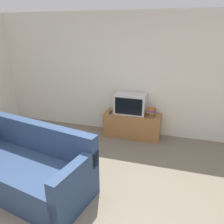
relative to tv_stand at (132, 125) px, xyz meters
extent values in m
cube|color=silver|center=(-0.18, 0.27, 1.03)|extent=(9.00, 0.06, 2.60)
cube|color=#9E6638|center=(0.00, 0.00, 0.00)|extent=(1.21, 0.44, 0.53)
cube|color=silver|center=(-0.06, 0.02, 0.48)|extent=(0.65, 0.39, 0.43)
cube|color=black|center=(-0.06, -0.18, 0.48)|extent=(0.57, 0.01, 0.35)
cube|color=navy|center=(-1.15, -2.15, -0.03)|extent=(2.12, 1.25, 0.48)
cube|color=navy|center=(-1.08, -1.79, 0.43)|extent=(1.98, 0.53, 0.45)
cube|color=navy|center=(-0.24, -2.33, 0.10)|extent=(0.31, 0.90, 0.72)
cube|color=#2D753D|center=(0.40, -0.02, 0.28)|extent=(0.13, 0.20, 0.02)
cube|color=#B72D28|center=(0.40, -0.02, 0.30)|extent=(0.13, 0.22, 0.03)
cube|color=#995623|center=(0.41, -0.02, 0.33)|extent=(0.12, 0.20, 0.02)
cube|color=#2D753D|center=(0.39, -0.02, 0.35)|extent=(0.15, 0.17, 0.02)
cube|color=gold|center=(0.39, -0.03, 0.37)|extent=(0.16, 0.18, 0.02)
cube|color=#7A3884|center=(0.41, -0.03, 0.39)|extent=(0.15, 0.23, 0.03)
cube|color=#995623|center=(0.39, -0.03, 0.42)|extent=(0.17, 0.19, 0.02)
cube|color=#2D2D2D|center=(-0.47, -0.09, 0.28)|extent=(0.06, 0.18, 0.02)
camera|label=1|loc=(0.82, -4.34, 1.97)|focal=35.00mm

